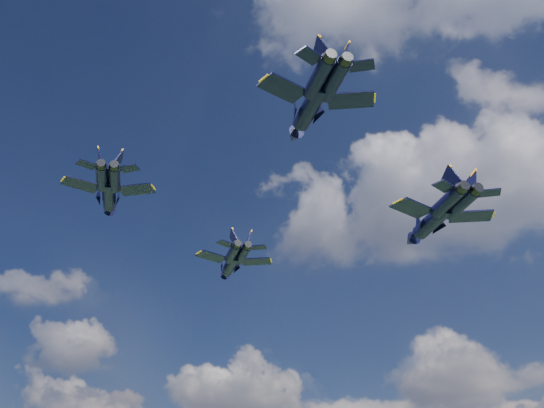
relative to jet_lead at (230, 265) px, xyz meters
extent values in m
cylinder|color=black|center=(0.34, -0.37, -0.07)|extent=(6.91, 7.22, 1.67)
cone|color=black|center=(-3.33, 3.56, -0.07)|extent=(2.79, 2.83, 1.57)
ellipsoid|color=brown|center=(-1.74, 1.87, 0.44)|extent=(2.47, 2.55, 0.76)
cube|color=black|center=(-0.83, -3.99, -0.07)|extent=(3.98, 4.88, 0.17)
cube|color=black|center=(4.04, 0.56, -0.07)|extent=(4.84, 3.78, 0.17)
cube|color=black|center=(3.20, -6.95, -0.07)|extent=(2.03, 2.55, 0.13)
cube|color=black|center=(6.71, -3.66, -0.07)|extent=(2.51, 1.92, 0.13)
cube|color=black|center=(3.71, -5.46, 1.23)|extent=(2.33, 1.65, 2.79)
cube|color=black|center=(5.19, -4.07, 1.23)|extent=(1.63, 2.43, 2.79)
cylinder|color=black|center=(-1.32, -26.23, -0.53)|extent=(6.20, 7.24, 1.59)
cone|color=black|center=(-4.51, -22.20, -0.53)|extent=(2.61, 2.74, 1.51)
ellipsoid|color=brown|center=(-3.14, -23.94, -0.05)|extent=(2.25, 2.52, 0.73)
cube|color=black|center=(-2.72, -29.60, -0.53)|extent=(4.01, 4.68, 0.16)
cube|color=black|center=(2.28, -25.64, -0.53)|extent=(4.56, 3.36, 0.16)
cube|color=black|center=(0.89, -32.73, -0.53)|extent=(2.07, 2.48, 0.12)
cube|color=black|center=(4.50, -29.87, -0.53)|extent=(2.33, 1.69, 0.12)
cube|color=black|center=(1.49, -31.35, 0.71)|extent=(2.11, 1.75, 2.67)
cube|color=black|center=(3.02, -30.14, 0.71)|extent=(1.55, 2.42, 2.67)
cylinder|color=black|center=(31.19, -1.80, -0.63)|extent=(8.47, 8.83, 2.04)
cone|color=black|center=(26.69, 2.99, -0.63)|extent=(3.42, 3.47, 1.93)
ellipsoid|color=brown|center=(28.63, 0.92, -0.01)|extent=(3.03, 3.12, 0.93)
cube|color=black|center=(29.77, -6.25, -0.63)|extent=(4.86, 5.97, 0.20)
cube|color=black|center=(35.72, -0.66, -0.63)|extent=(5.93, 4.64, 0.20)
cube|color=black|center=(34.71, -9.85, -0.63)|extent=(2.48, 3.12, 0.16)
cube|color=black|center=(39.01, -5.81, -0.63)|extent=(3.07, 2.36, 0.16)
cube|color=black|center=(35.33, -8.02, 0.96)|extent=(2.86, 2.02, 3.41)
cube|color=black|center=(37.15, -6.31, 0.96)|extent=(2.00, 2.97, 3.41)
cylinder|color=black|center=(26.92, -30.07, 0.32)|extent=(7.20, 7.51, 1.74)
cone|color=black|center=(23.10, -25.99, 0.32)|extent=(2.91, 2.95, 1.64)
ellipsoid|color=brown|center=(24.75, -27.75, 0.85)|extent=(2.57, 2.66, 0.79)
cube|color=black|center=(25.71, -33.85, 0.32)|extent=(4.14, 5.08, 0.17)
cube|color=black|center=(30.77, -29.10, 0.32)|extent=(5.04, 3.94, 0.17)
cube|color=black|center=(29.91, -36.92, 0.32)|extent=(2.12, 2.66, 0.13)
cube|color=black|center=(33.56, -33.49, 0.32)|extent=(2.61, 2.00, 0.13)
cube|color=black|center=(30.43, -35.36, 1.67)|extent=(2.43, 1.72, 2.90)
cube|color=black|center=(31.98, -33.91, 1.67)|extent=(1.70, 2.53, 2.90)
camera|label=1|loc=(48.71, -80.28, -39.89)|focal=45.00mm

